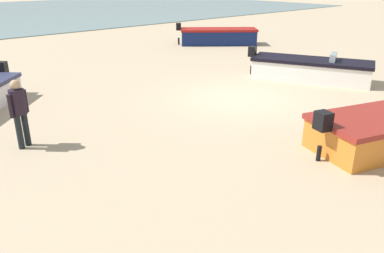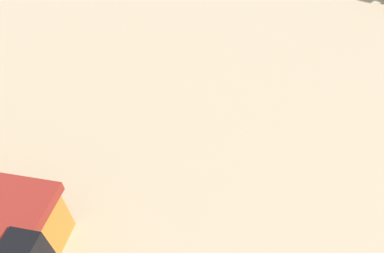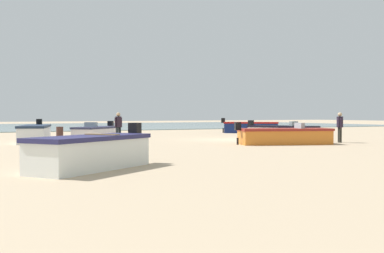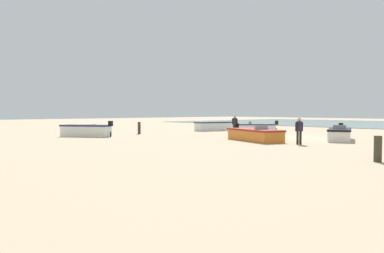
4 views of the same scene
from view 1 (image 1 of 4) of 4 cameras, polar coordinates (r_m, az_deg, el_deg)
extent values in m
plane|color=tan|center=(12.91, 6.98, 4.22)|extent=(160.00, 160.00, 0.00)
cube|color=white|center=(15.63, 17.05, 7.78)|extent=(3.01, 4.47, 0.69)
cube|color=black|center=(15.54, 17.21, 9.22)|extent=(3.12, 4.60, 0.12)
cube|color=black|center=(15.94, 8.87, 10.86)|extent=(0.41, 0.39, 0.40)
cylinder|color=black|center=(16.09, 8.72, 8.22)|extent=(0.13, 0.13, 0.34)
cube|color=#8C9EA8|center=(15.44, 20.08, 9.56)|extent=(0.83, 0.52, 0.28)
cube|color=black|center=(14.56, -26.20, 7.77)|extent=(0.42, 0.42, 0.40)
cylinder|color=black|center=(14.72, -25.74, 5.04)|extent=(0.14, 0.14, 0.32)
cube|color=black|center=(8.59, 18.73, 0.79)|extent=(0.37, 0.39, 0.40)
cylinder|color=black|center=(8.87, 18.15, -3.78)|extent=(0.13, 0.13, 0.34)
cube|color=navy|center=(23.01, 3.91, 12.92)|extent=(4.12, 3.76, 0.78)
cube|color=#9E1713|center=(22.95, 3.94, 14.03)|extent=(4.25, 3.88, 0.12)
cube|color=black|center=(22.81, -1.99, 14.48)|extent=(0.42, 0.43, 0.40)
cylinder|color=black|center=(22.93, -1.96, 12.43)|extent=(0.14, 0.14, 0.39)
cylinder|color=black|center=(9.89, -23.23, -0.36)|extent=(0.19, 0.19, 0.82)
cylinder|color=black|center=(9.76, -24.06, -0.76)|extent=(0.19, 0.19, 0.82)
cylinder|color=black|center=(9.61, -24.25, 3.32)|extent=(0.45, 0.45, 0.58)
cylinder|color=black|center=(9.76, -23.29, 3.48)|extent=(0.12, 0.12, 0.54)
cylinder|color=black|center=(9.48, -25.17, 2.69)|extent=(0.12, 0.12, 0.54)
sphere|color=tan|center=(9.50, -24.62, 5.60)|extent=(0.29, 0.29, 0.22)
camera|label=2|loc=(7.82, 8.02, 18.83)|focal=29.13mm
camera|label=3|loc=(17.35, 155.45, -27.35)|focal=44.69mm
camera|label=4|loc=(30.16, 81.40, -0.31)|focal=34.51mm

